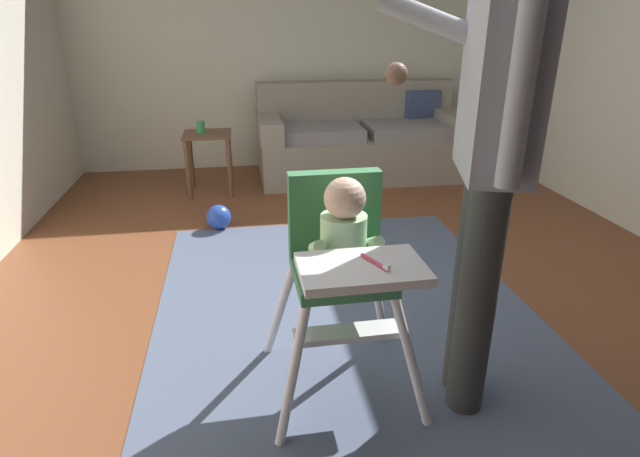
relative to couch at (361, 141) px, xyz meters
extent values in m
cube|color=brown|center=(-0.55, -2.39, -0.38)|extent=(5.87, 7.36, 0.10)
cube|color=beige|center=(-0.55, 0.52, 0.95)|extent=(5.07, 0.06, 2.57)
cube|color=#4F5B74|center=(-0.66, -2.70, -0.33)|extent=(1.94, 2.97, 0.01)
cube|color=gray|center=(-0.01, -0.06, -0.13)|extent=(1.91, 0.84, 0.40)
cube|color=gray|center=(-0.01, 0.27, 0.30)|extent=(1.91, 0.22, 0.46)
cube|color=gray|center=(-0.87, -0.06, 0.17)|extent=(0.20, 0.84, 0.20)
cube|color=gray|center=(0.86, -0.06, 0.17)|extent=(0.20, 0.84, 0.20)
cube|color=gray|center=(-0.42, -0.11, 0.12)|extent=(0.75, 0.60, 0.11)
cube|color=gray|center=(0.40, -0.11, 0.12)|extent=(0.75, 0.60, 0.11)
cube|color=#3D4C75|center=(0.65, 0.14, 0.27)|extent=(0.35, 0.16, 0.34)
cylinder|color=white|center=(-1.02, -3.25, -0.08)|extent=(0.17, 0.17, 0.51)
cylinder|color=white|center=(-0.58, -3.24, -0.08)|extent=(0.17, 0.17, 0.51)
cylinder|color=white|center=(-1.03, -2.81, -0.08)|extent=(0.17, 0.17, 0.51)
cylinder|color=white|center=(-0.59, -2.80, -0.08)|extent=(0.17, 0.17, 0.51)
cube|color=#3A7B4B|center=(-0.81, -3.02, 0.19)|extent=(0.36, 0.36, 0.05)
cube|color=#3A7B4B|center=(-0.81, -2.87, 0.38)|extent=(0.36, 0.07, 0.33)
cube|color=white|center=(-0.80, -3.31, 0.35)|extent=(0.40, 0.26, 0.03)
cube|color=white|center=(-0.80, -3.13, -0.01)|extent=(0.40, 0.10, 0.02)
cylinder|color=#AEE0A8|center=(-0.81, -3.04, 0.32)|extent=(0.17, 0.17, 0.22)
sphere|color=beige|center=(-0.81, -3.05, 0.50)|extent=(0.15, 0.15, 0.15)
cylinder|color=#AEE0A8|center=(-0.91, -3.08, 0.33)|extent=(0.05, 0.15, 0.10)
cylinder|color=#AEE0A8|center=(-0.70, -3.08, 0.33)|extent=(0.05, 0.15, 0.10)
cylinder|color=#CC384C|center=(-0.76, -3.31, 0.37)|extent=(0.06, 0.12, 0.01)
cube|color=white|center=(-0.74, -3.37, 0.38)|extent=(0.02, 0.03, 0.02)
cylinder|color=#363634|center=(-0.31, -3.10, 0.13)|extent=(0.14, 0.14, 0.93)
cylinder|color=#363634|center=(-0.35, -3.22, 0.13)|extent=(0.14, 0.14, 0.93)
cube|color=#9498A3|center=(-0.33, -3.16, 0.90)|extent=(0.30, 0.44, 0.60)
cylinder|color=#9498A3|center=(-0.44, -2.94, 1.06)|extent=(0.48, 0.20, 0.23)
sphere|color=brown|center=(-0.59, -2.90, 0.90)|extent=(0.08, 0.08, 0.08)
cylinder|color=#9498A3|center=(-0.39, -3.39, 0.90)|extent=(0.07, 0.07, 0.54)
sphere|color=#284CB7|center=(-1.33, -1.20, -0.24)|extent=(0.18, 0.18, 0.18)
cube|color=brown|center=(-1.42, -0.32, 0.18)|extent=(0.40, 0.40, 0.02)
cylinder|color=brown|center=(-1.59, -0.49, -0.08)|extent=(0.04, 0.04, 0.50)
cylinder|color=brown|center=(-1.25, -0.49, -0.08)|extent=(0.04, 0.04, 0.50)
cylinder|color=brown|center=(-1.59, -0.15, -0.08)|extent=(0.04, 0.04, 0.50)
cylinder|color=brown|center=(-1.25, -0.15, -0.08)|extent=(0.04, 0.04, 0.50)
cylinder|color=green|center=(-1.46, -0.32, 0.24)|extent=(0.07, 0.07, 0.10)
camera|label=1|loc=(-1.17, -4.71, 1.08)|focal=28.62mm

